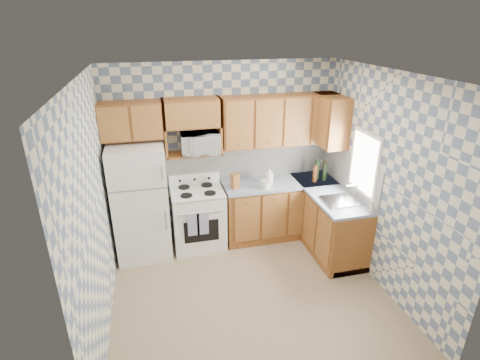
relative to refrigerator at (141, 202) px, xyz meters
name	(u,v)px	position (x,y,z in m)	size (l,w,h in m)	color
floor	(250,292)	(1.27, -1.25, -0.84)	(3.40, 3.40, 0.00)	#8E7658
back_wall	(223,153)	(1.27, 0.35, 0.51)	(3.40, 0.02, 2.70)	slate
right_wall	(384,183)	(2.97, -1.25, 0.51)	(0.02, 3.20, 2.70)	slate
backsplash_back	(249,160)	(1.68, 0.34, 0.36)	(2.60, 0.01, 0.56)	silver
backsplash_right	(349,171)	(2.96, -0.45, 0.36)	(0.01, 1.60, 0.56)	silver
refrigerator	(141,202)	(0.00, 0.00, 0.00)	(0.75, 0.70, 1.68)	white
stove_body	(198,219)	(0.80, 0.03, -0.39)	(0.76, 0.65, 0.90)	white
cooktop	(197,191)	(0.80, 0.03, 0.07)	(0.76, 0.65, 0.03)	silver
backguard	(194,178)	(0.80, 0.30, 0.16)	(0.76, 0.08, 0.17)	white
dish_towel_left	(193,225)	(0.69, -0.32, -0.28)	(0.16, 0.03, 0.35)	navy
dish_towel_right	(203,223)	(0.83, -0.32, -0.28)	(0.16, 0.03, 0.35)	navy
base_cabinets_back	(279,209)	(2.10, 0.05, -0.40)	(1.75, 0.60, 0.88)	#622A0D
base_cabinets_right	(326,220)	(2.67, -0.45, -0.40)	(0.60, 1.60, 0.88)	#622A0D
countertop_back	(280,183)	(2.10, 0.05, 0.06)	(1.77, 0.63, 0.04)	slate
countertop_right	(329,192)	(2.67, -0.45, 0.06)	(0.63, 1.60, 0.04)	slate
upper_cabinets_back	(280,120)	(2.10, 0.19, 1.01)	(1.75, 0.33, 0.74)	#622A0D
upper_cabinets_fridge	(131,121)	(-0.02, 0.19, 1.13)	(0.82, 0.33, 0.50)	#622A0D
upper_cabinets_right	(330,120)	(2.81, 0.00, 1.01)	(0.33, 0.70, 0.74)	#622A0D
microwave_shelf	(194,154)	(0.80, 0.19, 0.60)	(0.80, 0.33, 0.03)	#622A0D
microwave	(200,143)	(0.90, 0.13, 0.76)	(0.54, 0.37, 0.30)	white
sink	(341,201)	(2.67, -0.80, 0.09)	(0.48, 0.40, 0.03)	#B7B7BC
window	(364,163)	(2.96, -0.80, 0.61)	(0.02, 0.66, 0.86)	silver
bottle_0	(317,170)	(2.68, 0.00, 0.23)	(0.07, 0.07, 0.31)	black
bottle_1	(325,171)	(2.78, -0.06, 0.22)	(0.07, 0.07, 0.28)	black
bottle_2	(325,169)	(2.83, 0.04, 0.21)	(0.07, 0.07, 0.26)	#4D2711
bottle_3	(315,174)	(2.61, -0.08, 0.20)	(0.07, 0.07, 0.24)	#4D2711
knife_block	(235,181)	(1.36, -0.03, 0.20)	(0.10, 0.10, 0.23)	brown
electric_kettle	(269,178)	(1.91, 0.04, 0.16)	(0.13, 0.13, 0.17)	white
food_containers	(265,184)	(1.81, -0.12, 0.14)	(0.17, 0.17, 0.11)	beige
soap_bottle	(372,207)	(2.89, -1.20, 0.17)	(0.06, 0.06, 0.17)	beige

